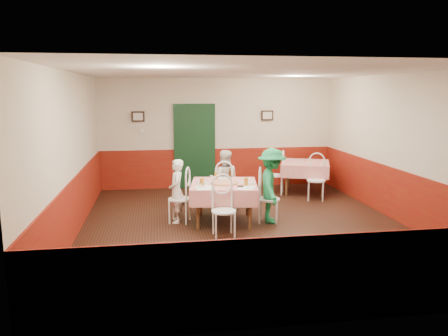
{
  "coord_description": "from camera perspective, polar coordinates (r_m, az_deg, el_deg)",
  "views": [
    {
      "loc": [
        -1.57,
        -7.63,
        2.47
      ],
      "look_at": [
        -0.33,
        0.33,
        1.05
      ],
      "focal_mm": 35.0,
      "sensor_mm": 36.0,
      "label": 1
    }
  ],
  "objects": [
    {
      "name": "second_table",
      "position": [
        10.93,
        10.54,
        -1.22
      ],
      "size": [
        1.45,
        1.45,
        0.77
      ],
      "primitive_type": "cube",
      "rotation": [
        0.0,
        0.0,
        -0.37
      ],
      "color": "red",
      "rests_on": "ground"
    },
    {
      "name": "diner_right",
      "position": [
        8.29,
        6.24,
        -2.3
      ],
      "size": [
        0.7,
        1.01,
        1.43
      ],
      "primitive_type": "imported",
      "rotation": [
        0.0,
        0.0,
        1.37
      ],
      "color": "gray",
      "rests_on": "ground"
    },
    {
      "name": "diner_far",
      "position": [
        9.14,
        0.02,
        -1.58
      ],
      "size": [
        0.71,
        0.61,
        1.27
      ],
      "primitive_type": "imported",
      "rotation": [
        0.0,
        0.0,
        2.91
      ],
      "color": "gray",
      "rests_on": "ground"
    },
    {
      "name": "chair_second_b",
      "position": [
        10.23,
        11.94,
        -1.61
      ],
      "size": [
        0.54,
        0.54,
        0.9
      ],
      "primitive_type": null,
      "rotation": [
        0.0,
        0.0,
        -0.37
      ],
      "color": "white",
      "rests_on": "ground"
    },
    {
      "name": "wainscot_back",
      "position": [
        11.4,
        -0.84,
        0.04
      ],
      "size": [
        6.0,
        0.03,
        1.0
      ],
      "primitive_type": "cube",
      "color": "maroon",
      "rests_on": "ground"
    },
    {
      "name": "plate_left",
      "position": [
        8.23,
        -2.77,
        -1.95
      ],
      "size": [
        0.29,
        0.29,
        0.01
      ],
      "primitive_type": "cylinder",
      "rotation": [
        0.0,
        0.0,
        -0.16
      ],
      "color": "white",
      "rests_on": "main_table"
    },
    {
      "name": "picture_left",
      "position": [
        11.1,
        -11.17,
        6.61
      ],
      "size": [
        0.32,
        0.03,
        0.26
      ],
      "primitive_type": "cube",
      "color": "black",
      "rests_on": "back_wall"
    },
    {
      "name": "door",
      "position": [
        11.21,
        -3.86,
        2.7
      ],
      "size": [
        0.96,
        0.06,
        2.1
      ],
      "primitive_type": "cube",
      "color": "black",
      "rests_on": "ground"
    },
    {
      "name": "wallet",
      "position": [
        7.91,
        2.16,
        -2.41
      ],
      "size": [
        0.12,
        0.11,
        0.02
      ],
      "primitive_type": "cube",
      "rotation": [
        0.0,
        0.0,
        -0.16
      ],
      "color": "black",
      "rests_on": "main_table"
    },
    {
      "name": "chair_near",
      "position": [
        7.48,
        -0.03,
        -5.66
      ],
      "size": [
        0.43,
        0.43,
        0.9
      ],
      "primitive_type": null,
      "rotation": [
        0.0,
        0.0,
        0.02
      ],
      "color": "white",
      "rests_on": "ground"
    },
    {
      "name": "chair_left",
      "position": [
        8.35,
        -5.86,
        -4.05
      ],
      "size": [
        0.52,
        0.52,
        0.9
      ],
      "primitive_type": null,
      "rotation": [
        0.0,
        0.0,
        -1.85
      ],
      "color": "white",
      "rests_on": "ground"
    },
    {
      "name": "pizza",
      "position": [
        8.19,
        0.04,
        -1.94
      ],
      "size": [
        0.57,
        0.57,
        0.03
      ],
      "primitive_type": "cylinder",
      "rotation": [
        0.0,
        0.0,
        -0.16
      ],
      "color": "#B74723",
      "rests_on": "main_table"
    },
    {
      "name": "glass_c",
      "position": [
        8.61,
        -1.03,
        -1.02
      ],
      "size": [
        0.08,
        0.08,
        0.13
      ],
      "primitive_type": "cylinder",
      "rotation": [
        0.0,
        0.0,
        -0.16
      ],
      "color": "#BF7219",
      "rests_on": "main_table"
    },
    {
      "name": "floor",
      "position": [
        8.17,
        2.64,
        -7.61
      ],
      "size": [
        7.0,
        7.0,
        0.0
      ],
      "primitive_type": "plane",
      "color": "black",
      "rests_on": "ground"
    },
    {
      "name": "back_wall",
      "position": [
        11.29,
        -0.86,
        4.56
      ],
      "size": [
        6.0,
        0.1,
        2.8
      ],
      "primitive_type": "cube",
      "color": "beige",
      "rests_on": "ground"
    },
    {
      "name": "wainscot_right",
      "position": [
        9.1,
        21.44,
        -3.21
      ],
      "size": [
        0.03,
        7.0,
        1.0
      ],
      "primitive_type": "cube",
      "color": "maroon",
      "rests_on": "ground"
    },
    {
      "name": "plate_right",
      "position": [
        8.26,
        3.1,
        -1.91
      ],
      "size": [
        0.29,
        0.29,
        0.01
      ],
      "primitive_type": "cylinder",
      "rotation": [
        0.0,
        0.0,
        -0.16
      ],
      "color": "white",
      "rests_on": "main_table"
    },
    {
      "name": "plate_far",
      "position": [
        8.62,
        -0.04,
        -1.39
      ],
      "size": [
        0.29,
        0.29,
        0.01
      ],
      "primitive_type": "cylinder",
      "rotation": [
        0.0,
        0.0,
        -0.16
      ],
      "color": "white",
      "rests_on": "main_table"
    },
    {
      "name": "shaker_b",
      "position": [
        7.79,
        -2.62,
        -2.36
      ],
      "size": [
        0.04,
        0.04,
        0.09
      ],
      "primitive_type": "cylinder",
      "rotation": [
        0.0,
        0.0,
        -0.16
      ],
      "color": "silver",
      "rests_on": "main_table"
    },
    {
      "name": "chair_far",
      "position": [
        9.13,
        0.02,
        -2.78
      ],
      "size": [
        0.48,
        0.48,
        0.9
      ],
      "primitive_type": null,
      "rotation": [
        0.0,
        0.0,
        2.98
      ],
      "color": "white",
      "rests_on": "ground"
    },
    {
      "name": "glass_b",
      "position": [
        8.01,
        2.87,
        -1.81
      ],
      "size": [
        0.09,
        0.09,
        0.14
      ],
      "primitive_type": "cylinder",
      "rotation": [
        0.0,
        0.0,
        -0.16
      ],
      "color": "#BF7219",
      "rests_on": "main_table"
    },
    {
      "name": "shaker_a",
      "position": [
        7.84,
        -3.11,
        -2.27
      ],
      "size": [
        0.04,
        0.04,
        0.09
      ],
      "primitive_type": "cylinder",
      "rotation": [
        0.0,
        0.0,
        -0.16
      ],
      "color": "silver",
      "rests_on": "main_table"
    },
    {
      "name": "left_wall",
      "position": [
        7.83,
        -19.32,
        1.58
      ],
      "size": [
        0.1,
        7.0,
        2.8
      ],
      "primitive_type": "cube",
      "color": "beige",
      "rests_on": "ground"
    },
    {
      "name": "wainscot_front",
      "position": [
        4.85,
        11.18,
        -14.17
      ],
      "size": [
        6.0,
        0.03,
        1.0
      ],
      "primitive_type": "cube",
      "color": "maroon",
      "rests_on": "ground"
    },
    {
      "name": "diner_left",
      "position": [
        8.32,
        -6.22,
        -3.02
      ],
      "size": [
        0.3,
        0.45,
        1.21
      ],
      "primitive_type": "imported",
      "rotation": [
        0.0,
        0.0,
        -1.59
      ],
      "color": "gray",
      "rests_on": "ground"
    },
    {
      "name": "chair_right",
      "position": [
        8.34,
        5.86,
        -4.06
      ],
      "size": [
        0.53,
        0.53,
        0.9
      ],
      "primitive_type": null,
      "rotation": [
        0.0,
        0.0,
        1.26
      ],
      "color": "white",
      "rests_on": "ground"
    },
    {
      "name": "menu_left",
      "position": [
        7.83,
        -2.59,
        -2.61
      ],
      "size": [
        0.31,
        0.41,
        0.0
      ],
      "primitive_type": "cube",
      "rotation": [
        0.0,
        0.0,
        -0.02
      ],
      "color": "white",
      "rests_on": "main_table"
    },
    {
      "name": "thermostat",
      "position": [
        11.13,
        -10.59,
        4.83
      ],
      "size": [
        0.1,
        0.03,
        0.1
      ],
      "primitive_type": "cube",
      "color": "white",
      "rests_on": "back_wall"
    },
    {
      "name": "chair_second_a",
      "position": [
        10.7,
        6.76,
        -0.96
      ],
      "size": [
        0.54,
        0.54,
        0.9
      ],
      "primitive_type": null,
      "rotation": [
        0.0,
        0.0,
        -1.94
      ],
      "color": "white",
      "rests_on": "ground"
    },
    {
      "name": "menu_right",
      "position": [
        7.85,
        2.94,
        -2.58
      ],
      "size": [
        0.42,
        0.48,
        0.0
      ],
      "primitive_type": "cube",
      "rotation": [
        0.0,
        0.0,
        -0.37
      ],
      "color": "white",
      "rests_on": "main_table"
    },
    {
      "name": "right_wall",
      "position": [
        8.96,
        21.89,
        2.42
      ],
      "size": [
        0.1,
        7.0,
        2.8
      ],
      "primitive_type": "cube",
      "color": "beige",
      "rests_on": "ground"
    },
    {
      "name": "shaker_c",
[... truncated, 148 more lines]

